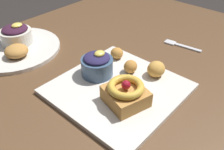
# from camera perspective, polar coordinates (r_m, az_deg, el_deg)

# --- Properties ---
(dining_table) EXTENTS (1.25, 0.92, 0.73)m
(dining_table) POSITION_cam_1_polar(r_m,az_deg,el_deg) (0.80, -1.22, -3.25)
(dining_table) COLOR brown
(dining_table) RESTS_ON ground_plane
(front_plate) EXTENTS (0.30, 0.30, 0.01)m
(front_plate) POSITION_cam_1_polar(r_m,az_deg,el_deg) (0.63, 1.35, -3.20)
(front_plate) COLOR silver
(front_plate) RESTS_ON dining_table
(cake_slice) EXTENTS (0.11, 0.11, 0.06)m
(cake_slice) POSITION_cam_1_polar(r_m,az_deg,el_deg) (0.57, 3.19, -4.25)
(cake_slice) COLOR #B77F3D
(cake_slice) RESTS_ON front_plate
(berry_ramekin) EXTENTS (0.09, 0.09, 0.07)m
(berry_ramekin) POSITION_cam_1_polar(r_m,az_deg,el_deg) (0.66, -3.49, 2.43)
(berry_ramekin) COLOR #3D5675
(berry_ramekin) RESTS_ON front_plate
(fritter_front) EXTENTS (0.05, 0.05, 0.04)m
(fritter_front) POSITION_cam_1_polar(r_m,az_deg,el_deg) (0.67, 10.21, 1.37)
(fritter_front) COLOR gold
(fritter_front) RESTS_ON front_plate
(fritter_middle) EXTENTS (0.04, 0.04, 0.04)m
(fritter_middle) POSITION_cam_1_polar(r_m,az_deg,el_deg) (0.67, 4.07, 1.82)
(fritter_middle) COLOR #BC7F38
(fritter_middle) RESTS_ON front_plate
(fritter_back) EXTENTS (0.04, 0.04, 0.03)m
(fritter_back) POSITION_cam_1_polar(r_m,az_deg,el_deg) (0.73, 1.13, 5.09)
(fritter_back) COLOR #BC7F38
(fritter_back) RESTS_ON front_plate
(back_plate) EXTENTS (0.29, 0.29, 0.01)m
(back_plate) POSITION_cam_1_polar(r_m,az_deg,el_deg) (0.86, -21.61, 5.74)
(back_plate) COLOR silver
(back_plate) RESTS_ON dining_table
(back_ramekin) EXTENTS (0.10, 0.10, 0.07)m
(back_ramekin) POSITION_cam_1_polar(r_m,az_deg,el_deg) (0.87, -21.36, 8.70)
(back_ramekin) COLOR silver
(back_ramekin) RESTS_ON back_plate
(back_pastry) EXTENTS (0.07, 0.07, 0.04)m
(back_pastry) POSITION_cam_1_polar(r_m,az_deg,el_deg) (0.80, -21.32, 5.21)
(back_pastry) COLOR #B77F3D
(back_pastry) RESTS_ON back_plate
(fork) EXTENTS (0.03, 0.13, 0.00)m
(fork) POSITION_cam_1_polar(r_m,az_deg,el_deg) (0.86, 15.46, 6.68)
(fork) COLOR silver
(fork) RESTS_ON dining_table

